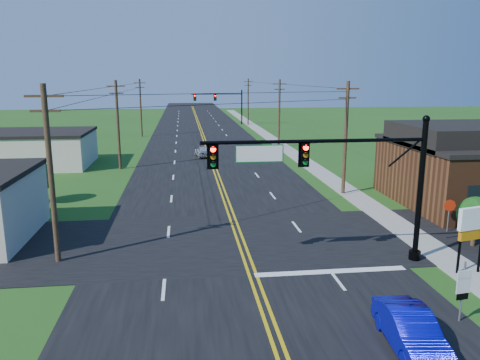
{
  "coord_description": "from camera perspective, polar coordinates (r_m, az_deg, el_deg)",
  "views": [
    {
      "loc": [
        -2.95,
        -13.54,
        9.29
      ],
      "look_at": [
        -0.08,
        10.0,
        4.05
      ],
      "focal_mm": 35.0,
      "sensor_mm": 36.0,
      "label": 1
    }
  ],
  "objects": [
    {
      "name": "road_main",
      "position": [
        64.28,
        -4.25,
        4.12
      ],
      "size": [
        16.0,
        220.0,
        0.04
      ],
      "primitive_type": "cube",
      "color": "black",
      "rests_on": "ground"
    },
    {
      "name": "road_cross",
      "position": [
        27.33,
        -0.34,
        -7.38
      ],
      "size": [
        70.0,
        10.0,
        0.04
      ],
      "primitive_type": "cube",
      "color": "black",
      "rests_on": "ground"
    },
    {
      "name": "sidewalk",
      "position": [
        55.97,
        7.07,
        2.84
      ],
      "size": [
        2.0,
        160.0,
        0.08
      ],
      "primitive_type": "cube",
      "color": "gray",
      "rests_on": "ground"
    },
    {
      "name": "signal_mast_main",
      "position": [
        23.19,
        11.52,
        0.91
      ],
      "size": [
        11.3,
        0.6,
        7.48
      ],
      "color": "black",
      "rests_on": "ground"
    },
    {
      "name": "signal_mast_far",
      "position": [
        93.95,
        -2.46,
        9.54
      ],
      "size": [
        10.98,
        0.6,
        7.48
      ],
      "color": "black",
      "rests_on": "ground"
    },
    {
      "name": "cream_bldg_far",
      "position": [
        54.49,
        -24.05,
        3.52
      ],
      "size": [
        12.2,
        9.2,
        3.7
      ],
      "color": "beige",
      "rests_on": "ground"
    },
    {
      "name": "utility_pole_left_a",
      "position": [
        24.86,
        -22.09,
        0.93
      ],
      "size": [
        1.8,
        0.28,
        9.0
      ],
      "color": "#312416",
      "rests_on": "ground"
    },
    {
      "name": "utility_pole_left_b",
      "position": [
        49.19,
        -14.67,
        6.72
      ],
      "size": [
        1.8,
        0.28,
        9.0
      ],
      "color": "#312416",
      "rests_on": "ground"
    },
    {
      "name": "utility_pole_left_c",
      "position": [
        75.96,
        -12.02,
        8.73
      ],
      "size": [
        1.8,
        0.28,
        9.0
      ],
      "color": "#312416",
      "rests_on": "ground"
    },
    {
      "name": "utility_pole_right_a",
      "position": [
        38.03,
        12.75,
        5.24
      ],
      "size": [
        1.8,
        0.28,
        9.0
      ],
      "color": "#312416",
      "rests_on": "ground"
    },
    {
      "name": "utility_pole_right_b",
      "position": [
        63.01,
        4.8,
        8.24
      ],
      "size": [
        1.8,
        0.28,
        9.0
      ],
      "color": "#312416",
      "rests_on": "ground"
    },
    {
      "name": "utility_pole_right_c",
      "position": [
        92.54,
        1.0,
        9.61
      ],
      "size": [
        1.8,
        0.28,
        9.0
      ],
      "color": "#312416",
      "rests_on": "ground"
    },
    {
      "name": "tree_right_back",
      "position": [
        44.36,
        18.47,
        3.13
      ],
      "size": [
        3.0,
        3.0,
        4.1
      ],
      "color": "#312416",
      "rests_on": "ground"
    },
    {
      "name": "shrub_corner",
      "position": [
        28.99,
        26.81,
        -3.8
      ],
      "size": [
        2.0,
        2.0,
        2.86
      ],
      "color": "#312416",
      "rests_on": "ground"
    },
    {
      "name": "tree_left",
      "position": [
        37.9,
        -23.76,
        0.54
      ],
      "size": [
        2.4,
        2.4,
        3.37
      ],
      "color": "#312416",
      "rests_on": "ground"
    },
    {
      "name": "blue_car",
      "position": [
        17.98,
        20.08,
        -16.95
      ],
      "size": [
        1.78,
        4.28,
        1.38
      ],
      "primitive_type": "imported",
      "rotation": [
        0.0,
        0.0,
        -0.08
      ],
      "color": "#080AB4",
      "rests_on": "ground"
    },
    {
      "name": "distant_car",
      "position": [
        55.7,
        -4.53,
        3.48
      ],
      "size": [
        2.12,
        3.99,
        1.29
      ],
      "primitive_type": "imported",
      "rotation": [
        0.0,
        0.0,
        3.3
      ],
      "color": "#B5B4B9",
      "rests_on": "ground"
    },
    {
      "name": "route_sign",
      "position": [
        20.16,
        25.55,
        -11.73
      ],
      "size": [
        0.62,
        0.14,
        2.49
      ],
      "rotation": [
        0.0,
        0.0,
        0.13
      ],
      "color": "slate",
      "rests_on": "ground"
    },
    {
      "name": "stop_sign",
      "position": [
        31.06,
        24.16,
        -3.22
      ],
      "size": [
        0.73,
        0.16,
        2.07
      ],
      "rotation": [
        0.0,
        0.0,
        -0.16
      ],
      "color": "slate",
      "rests_on": "ground"
    },
    {
      "name": "pylon_sign",
      "position": [
        24.72,
        26.49,
        -5.01
      ],
      "size": [
        1.63,
        0.59,
        3.33
      ],
      "rotation": [
        0.0,
        0.0,
        0.23
      ],
      "color": "black",
      "rests_on": "ground"
    }
  ]
}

